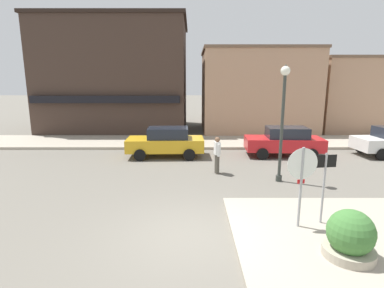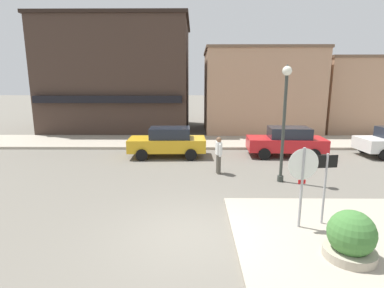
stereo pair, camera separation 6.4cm
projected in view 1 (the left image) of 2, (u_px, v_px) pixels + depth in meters
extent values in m
plane|color=#6B665B|center=(191.00, 237.00, 7.72)|extent=(160.00, 160.00, 0.00)
cube|color=#A89E8C|center=(361.00, 237.00, 7.53)|extent=(6.40, 4.80, 0.15)
cube|color=#A89E8C|center=(192.00, 142.00, 19.46)|extent=(80.00, 4.00, 0.15)
cylinder|color=#9E9EA3|center=(302.00, 191.00, 7.75)|extent=(0.07, 0.07, 2.30)
cylinder|color=red|center=(304.00, 164.00, 7.62)|extent=(0.75, 0.12, 0.76)
cylinder|color=white|center=(304.00, 164.00, 7.61)|extent=(0.81, 0.12, 0.82)
cube|color=red|center=(303.00, 182.00, 7.71)|extent=(0.20, 0.04, 0.11)
cylinder|color=#9E9EA3|center=(325.00, 192.00, 7.97)|extent=(0.06, 0.06, 2.10)
cube|color=black|center=(328.00, 161.00, 7.81)|extent=(0.60, 0.10, 0.34)
cube|color=white|center=(327.00, 161.00, 7.82)|extent=(0.54, 0.08, 0.29)
cube|color=black|center=(327.00, 161.00, 7.82)|extent=(0.34, 0.05, 0.08)
cylinder|color=#ADA38E|center=(350.00, 256.00, 6.57)|extent=(1.10, 1.10, 0.35)
sphere|color=#427A38|center=(352.00, 233.00, 6.46)|extent=(1.00, 1.00, 1.00)
cylinder|color=#333833|center=(283.00, 130.00, 11.57)|extent=(0.12, 0.12, 4.20)
cylinder|color=#333833|center=(280.00, 178.00, 11.98)|extent=(0.24, 0.24, 0.24)
sphere|color=white|center=(287.00, 71.00, 11.12)|extent=(0.36, 0.36, 0.36)
cone|color=#333833|center=(287.00, 67.00, 11.09)|extent=(0.32, 0.32, 0.18)
cube|color=gold|center=(167.00, 144.00, 15.80)|extent=(4.06, 1.83, 0.66)
cube|color=#1E232D|center=(169.00, 133.00, 15.68)|extent=(2.13, 1.46, 0.56)
cylinder|color=black|center=(141.00, 155.00, 15.01)|extent=(0.61, 0.20, 0.60)
cylinder|color=black|center=(145.00, 148.00, 16.67)|extent=(0.61, 0.20, 0.60)
cylinder|color=black|center=(191.00, 155.00, 15.08)|extent=(0.61, 0.20, 0.60)
cylinder|color=black|center=(190.00, 147.00, 16.74)|extent=(0.61, 0.20, 0.60)
cube|color=red|center=(285.00, 144.00, 15.93)|extent=(4.08, 1.90, 0.66)
cube|color=#1E232D|center=(289.00, 132.00, 15.80)|extent=(2.15, 1.50, 0.56)
cylinder|color=black|center=(264.00, 154.00, 15.24)|extent=(0.61, 0.21, 0.60)
cylinder|color=black|center=(259.00, 147.00, 16.90)|extent=(0.61, 0.21, 0.60)
cylinder|color=black|center=(314.00, 155.00, 15.11)|extent=(0.61, 0.21, 0.60)
cylinder|color=black|center=(303.00, 147.00, 16.77)|extent=(0.61, 0.21, 0.60)
cylinder|color=black|center=(384.00, 155.00, 15.12)|extent=(0.61, 0.23, 0.60)
cylinder|color=black|center=(363.00, 147.00, 16.77)|extent=(0.61, 0.23, 0.60)
cylinder|color=#4C473D|center=(218.00, 163.00, 13.03)|extent=(0.16, 0.16, 0.85)
cylinder|color=#4C473D|center=(219.00, 164.00, 12.86)|extent=(0.16, 0.16, 0.85)
cube|color=white|center=(219.00, 148.00, 12.80)|extent=(0.28, 0.39, 0.54)
sphere|color=brown|center=(219.00, 140.00, 12.72)|extent=(0.22, 0.22, 0.22)
cylinder|color=white|center=(217.00, 148.00, 13.03)|extent=(0.10, 0.10, 0.52)
cylinder|color=white|center=(220.00, 151.00, 12.59)|extent=(0.10, 0.10, 0.52)
cube|color=#3D2D26|center=(120.00, 78.00, 24.59)|extent=(10.91, 8.16, 8.37)
cube|color=black|center=(107.00, 99.00, 20.76)|extent=(10.36, 0.40, 0.50)
cube|color=black|center=(118.00, 23.00, 23.71)|extent=(11.24, 8.40, 0.24)
cube|color=tan|center=(257.00, 92.00, 23.88)|extent=(8.33, 6.78, 6.14)
cube|color=brown|center=(259.00, 51.00, 23.23)|extent=(8.49, 6.91, 0.20)
cube|color=tan|center=(349.00, 96.00, 24.25)|extent=(5.67, 5.62, 5.55)
cube|color=brown|center=(353.00, 59.00, 23.66)|extent=(5.78, 5.73, 0.20)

